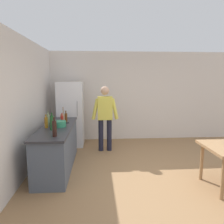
{
  "coord_description": "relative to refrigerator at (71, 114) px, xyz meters",
  "views": [
    {
      "loc": [
        -1.15,
        -3.7,
        1.89
      ],
      "look_at": [
        -0.82,
        1.14,
        1.14
      ],
      "focal_mm": 34.76,
      "sensor_mm": 36.0,
      "label": 1
    }
  ],
  "objects": [
    {
      "name": "ground_plane",
      "position": [
        1.9,
        -2.4,
        -0.9
      ],
      "size": [
        14.0,
        14.0,
        0.0
      ],
      "primitive_type": "plane",
      "color": "#936D47"
    },
    {
      "name": "wall_back",
      "position": [
        1.9,
        0.6,
        0.45
      ],
      "size": [
        6.4,
        0.12,
        2.7
      ],
      "primitive_type": "cube",
      "color": "silver",
      "rests_on": "ground_plane"
    },
    {
      "name": "wall_left",
      "position": [
        -0.7,
        -2.2,
        0.45
      ],
      "size": [
        0.12,
        5.6,
        2.7
      ],
      "primitive_type": "cube",
      "color": "silver",
      "rests_on": "ground_plane"
    },
    {
      "name": "kitchen_counter",
      "position": [
        -0.1,
        -1.6,
        -0.45
      ],
      "size": [
        0.64,
        2.2,
        0.9
      ],
      "color": "#4C5666",
      "rests_on": "ground_plane"
    },
    {
      "name": "refrigerator",
      "position": [
        0.0,
        0.0,
        0.0
      ],
      "size": [
        0.7,
        0.67,
        1.8
      ],
      "color": "white",
      "rests_on": "ground_plane"
    },
    {
      "name": "person",
      "position": [
        0.95,
        -0.55,
        0.08
      ],
      "size": [
        0.7,
        0.22,
        1.7
      ],
      "color": "#1E1E2D",
      "rests_on": "ground_plane"
    },
    {
      "name": "cooking_pot",
      "position": [
        -0.04,
        -1.62,
        0.06
      ],
      "size": [
        0.4,
        0.28,
        0.12
      ],
      "color": "#2D845B",
      "rests_on": "kitchen_counter"
    },
    {
      "name": "utensil_jar",
      "position": [
        -0.09,
        -0.88,
        0.08
      ],
      "size": [
        0.11,
        0.11,
        0.32
      ],
      "color": "tan",
      "rests_on": "kitchen_counter"
    },
    {
      "name": "bottle_sauce_red",
      "position": [
        -0.03,
        -1.32,
        0.1
      ],
      "size": [
        0.06,
        0.06,
        0.24
      ],
      "color": "#B22319",
      "rests_on": "kitchen_counter"
    },
    {
      "name": "bottle_oil_amber",
      "position": [
        -0.29,
        -1.72,
        0.12
      ],
      "size": [
        0.06,
        0.06,
        0.28
      ],
      "color": "#996619",
      "rests_on": "kitchen_counter"
    },
    {
      "name": "bottle_beer_brown",
      "position": [
        0.03,
        -1.1,
        0.11
      ],
      "size": [
        0.06,
        0.06,
        0.26
      ],
      "color": "#5B3314",
      "rests_on": "kitchen_counter"
    },
    {
      "name": "bottle_wine_green",
      "position": [
        -0.13,
        -1.9,
        0.15
      ],
      "size": [
        0.08,
        0.08,
        0.34
      ],
      "color": "#1E5123",
      "rests_on": "kitchen_counter"
    },
    {
      "name": "bottle_wine_dark",
      "position": [
        0.01,
        -2.4,
        0.15
      ],
      "size": [
        0.08,
        0.08,
        0.34
      ],
      "color": "black",
      "rests_on": "kitchen_counter"
    },
    {
      "name": "bottle_vinegar_tall",
      "position": [
        -0.27,
        -1.57,
        0.14
      ],
      "size": [
        0.06,
        0.06,
        0.32
      ],
      "color": "gray",
      "rests_on": "kitchen_counter"
    }
  ]
}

